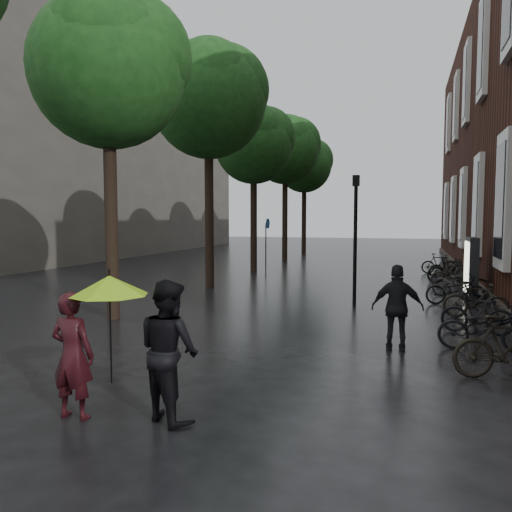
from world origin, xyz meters
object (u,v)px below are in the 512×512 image
at_px(person_burgundy, 72,355).
at_px(parked_bicycles, 460,287).
at_px(person_black, 169,350).
at_px(pedestrian_walking, 398,308).
at_px(lamp_post, 355,227).
at_px(ad_lightbox, 471,269).

xyz_separation_m(person_burgundy, parked_bicycles, (5.63, 10.80, -0.34)).
relative_size(person_black, pedestrian_walking, 1.08).
bearing_deg(parked_bicycles, lamp_post, -152.76).
distance_m(pedestrian_walking, parked_bicycles, 6.46).
xyz_separation_m(person_black, lamp_post, (1.43, 8.94, 1.39)).
xyz_separation_m(person_burgundy, pedestrian_walking, (3.91, 4.59, 0.02)).
distance_m(person_burgundy, lamp_post, 9.73).
bearing_deg(person_burgundy, person_black, -165.54).
xyz_separation_m(person_black, ad_lightbox, (4.79, 11.01, 0.09)).
bearing_deg(person_black, parked_bicycles, -83.90).
relative_size(pedestrian_walking, parked_bicycles, 0.10).
bearing_deg(lamp_post, parked_bicycles, 27.24).
bearing_deg(pedestrian_walking, ad_lightbox, -109.82).
height_order(person_burgundy, person_black, person_black).
relative_size(person_burgundy, pedestrian_walking, 0.98).
xyz_separation_m(parked_bicycles, ad_lightbox, (0.35, 0.52, 0.51)).
distance_m(person_burgundy, person_black, 1.24).
bearing_deg(ad_lightbox, lamp_post, -147.72).
bearing_deg(ad_lightbox, person_black, -112.87).
relative_size(person_black, ad_lightbox, 0.92).
bearing_deg(pedestrian_walking, lamp_post, -77.40).
distance_m(pedestrian_walking, ad_lightbox, 7.05).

